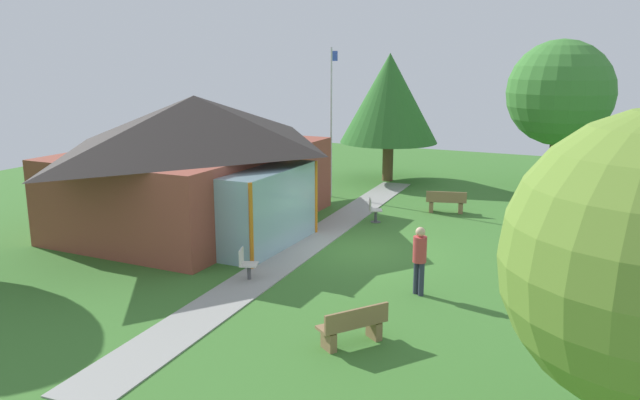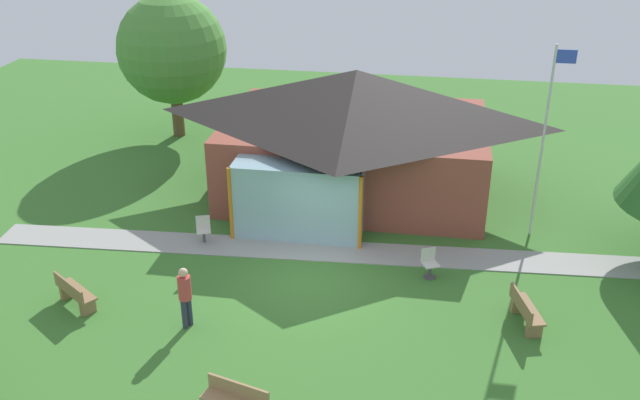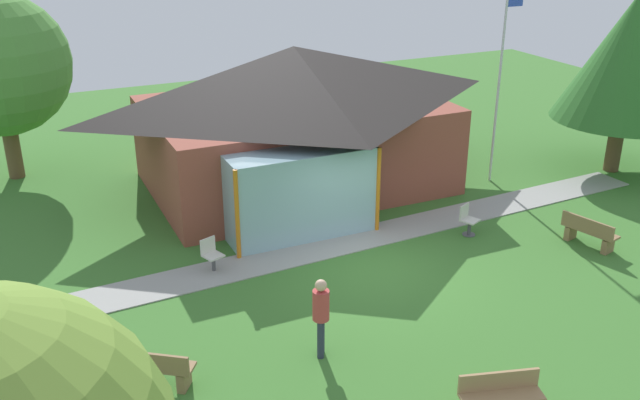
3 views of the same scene
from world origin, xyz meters
The scene contains 10 objects.
ground_plane centered at (0.00, 0.00, 0.00)m, with size 44.00×44.00×0.00m, color #3D752D.
pavilion centered at (0.39, 6.10, 2.35)m, with size 10.07×7.94×4.51m.
footpath centered at (0.00, 1.65, 0.01)m, with size 20.65×1.30×0.03m, color #999993.
flagpole centered at (6.49, 3.84, 3.39)m, with size 0.64×0.08×6.18m.
bench_mid_left centered at (-6.10, -2.39, 0.40)m, with size 1.48×1.23×0.84m.
bench_mid_right centered at (5.80, -1.27, 0.40)m, with size 0.82×1.56×0.84m.
patio_chair_lawn_spare centered at (3.29, 0.70, 0.42)m, with size 0.58×0.58×0.86m.
patio_chair_west centered at (-3.78, 1.63, 0.42)m, with size 0.56×0.56×0.86m.
visitor_strolling_lawn centered at (-2.81, -2.79, 1.02)m, with size 0.34×0.34×1.74m.
tree_behind_pavilion_left centered at (-7.84, 10.78, 3.80)m, with size 4.56×4.56×6.10m.
Camera 2 is at (3.02, -17.19, 10.92)m, focal length 39.78 mm.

